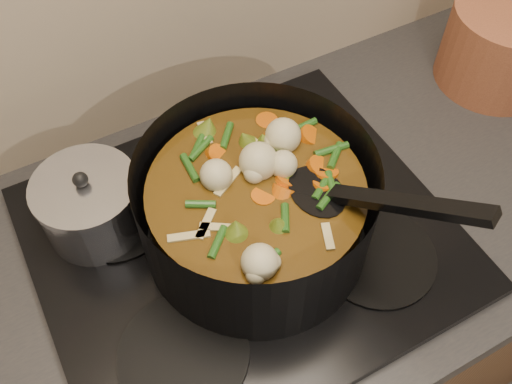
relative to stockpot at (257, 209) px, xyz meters
name	(u,v)px	position (x,y,z in m)	size (l,w,h in m)	color
counter	(247,349)	(-0.02, 0.01, -0.55)	(2.64, 0.64, 0.91)	brown
stovetop	(243,238)	(-0.02, 0.01, -0.09)	(0.62, 0.54, 0.03)	black
stockpot	(257,209)	(0.00, 0.00, 0.00)	(0.41, 0.45, 0.25)	black
saucepan	(91,205)	(-0.21, 0.14, -0.03)	(0.16, 0.16, 0.13)	silver
terracotta_crock	(503,46)	(0.59, 0.12, -0.02)	(0.22, 0.22, 0.16)	#955130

